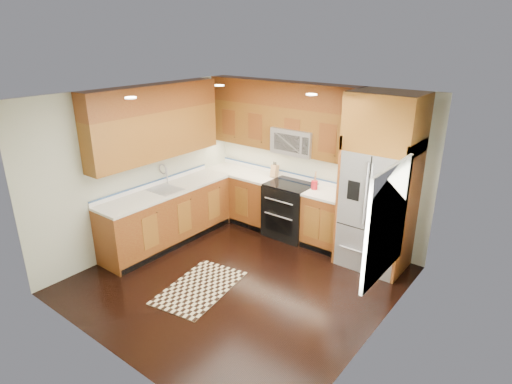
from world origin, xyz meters
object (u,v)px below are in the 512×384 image
Objects in this scene: range at (289,210)px; knife_block at (275,171)px; rug at (200,287)px; utensil_crock at (314,183)px; refrigerator at (379,183)px.

knife_block reaches higher than range.
rug is 2.48m from utensil_crock.
range is at bearing 178.60° from refrigerator.
range is 0.72m from utensil_crock.
utensil_crock is (0.49, 2.20, 1.04)m from rug.
refrigerator is 2.02m from knife_block.
knife_block is (-0.44, 0.16, 0.58)m from range.
range is at bearing -20.16° from knife_block.
refrigerator is at bearing -1.40° from range.
refrigerator is 8.67× the size of utensil_crock.
range is 3.15× the size of utensil_crock.
utensil_crock reaches higher than range.
refrigerator is at bearing 43.62° from rug.
range is 3.48× the size of knife_block.
refrigerator reaches higher than utensil_crock.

